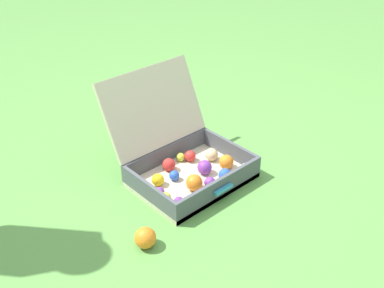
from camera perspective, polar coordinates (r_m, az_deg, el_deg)
name	(u,v)px	position (r m, az deg, el deg)	size (l,w,h in m)	color
ground_plane	(185,191)	(2.24, -0.85, -5.85)	(16.00, 16.00, 0.00)	#569342
open_suitcase	(183,157)	(2.29, -1.12, -1.64)	(0.56, 0.61, 0.49)	beige
stray_ball_on_grass	(145,238)	(1.94, -5.81, -11.49)	(0.09, 0.09, 0.09)	orange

